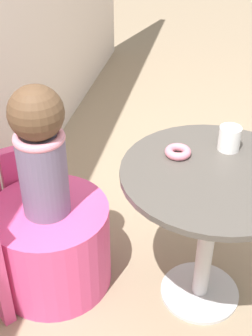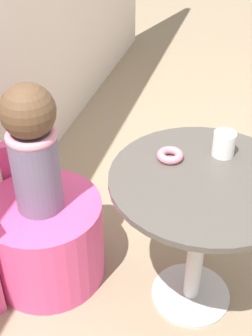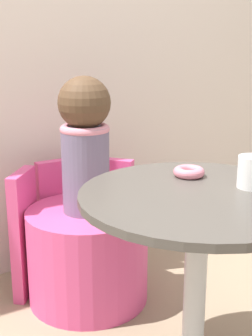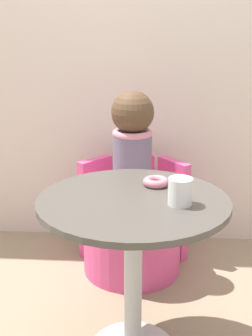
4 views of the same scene
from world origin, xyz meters
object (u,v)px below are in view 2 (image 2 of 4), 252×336
(tub_chair, at_px, (46,239))
(donut, at_px, (170,155))
(round_table, at_px, (200,208))
(cup, at_px, (224,144))
(child_figure, at_px, (33,147))

(tub_chair, xyz_separation_m, donut, (0.13, -0.53, 0.49))
(round_table, bearing_deg, tub_chair, 93.68)
(donut, relative_size, cup, 1.05)
(child_figure, height_order, donut, child_figure)
(round_table, relative_size, donut, 6.96)
(tub_chair, xyz_separation_m, child_figure, (-0.00, 0.00, 0.51))
(child_figure, relative_size, donut, 5.47)
(donut, distance_m, cup, 0.22)
(child_figure, distance_m, donut, 0.54)
(round_table, distance_m, tub_chair, 0.75)
(round_table, distance_m, cup, 0.27)
(cup, bearing_deg, tub_chair, 106.59)
(cup, bearing_deg, donut, 114.66)
(tub_chair, height_order, child_figure, child_figure)
(donut, height_order, cup, cup)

